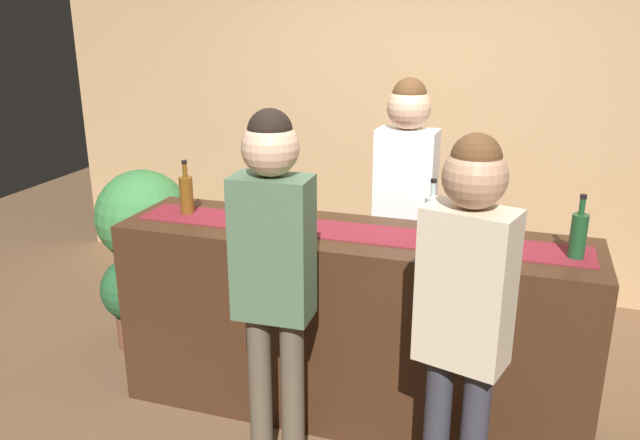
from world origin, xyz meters
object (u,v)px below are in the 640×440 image
(wine_bottle_clear, at_px, (432,216))
(customer_sipping, at_px, (465,301))
(wine_glass_near_customer, at_px, (461,222))
(wine_glass_mid_counter, at_px, (268,207))
(potted_plant_tall, at_px, (144,226))
(potted_plant_small, at_px, (134,296))
(wine_bottle_amber, at_px, (186,194))
(customer_browsing, at_px, (273,260))
(wine_bottle_green, at_px, (578,235))
(bartender, at_px, (405,194))

(wine_bottle_clear, height_order, customer_sipping, customer_sipping)
(wine_bottle_clear, distance_m, wine_glass_near_customer, 0.14)
(wine_glass_mid_counter, height_order, potted_plant_tall, wine_glass_mid_counter)
(customer_sipping, relative_size, potted_plant_small, 2.80)
(wine_bottle_amber, relative_size, potted_plant_tall, 0.30)
(wine_glass_near_customer, distance_m, customer_sipping, 0.71)
(wine_bottle_clear, relative_size, customer_browsing, 0.17)
(customer_browsing, relative_size, potted_plant_tall, 1.73)
(wine_bottle_green, distance_m, wine_bottle_clear, 0.67)
(wine_glass_near_customer, bearing_deg, wine_bottle_green, -5.14)
(wine_bottle_amber, bearing_deg, wine_bottle_clear, 0.97)
(wine_glass_mid_counter, distance_m, potted_plant_tall, 1.77)
(wine_bottle_green, distance_m, bartender, 1.09)
(wine_bottle_green, relative_size, wine_bottle_clear, 1.00)
(wine_glass_near_customer, bearing_deg, customer_sipping, -81.94)
(potted_plant_small, bearing_deg, customer_browsing, -31.99)
(bartender, relative_size, potted_plant_tall, 1.75)
(bartender, xyz_separation_m, potted_plant_small, (-1.68, -0.32, -0.75))
(wine_bottle_amber, relative_size, potted_plant_small, 0.50)
(bartender, bearing_deg, customer_sipping, 113.76)
(wine_glass_near_customer, bearing_deg, wine_glass_mid_counter, -176.49)
(potted_plant_small, bearing_deg, wine_glass_mid_counter, -15.34)
(wine_bottle_clear, bearing_deg, potted_plant_small, 173.65)
(wine_glass_mid_counter, height_order, bartender, bartender)
(potted_plant_small, bearing_deg, wine_bottle_amber, -22.43)
(wine_glass_mid_counter, bearing_deg, potted_plant_tall, 146.06)
(customer_browsing, bearing_deg, customer_sipping, -9.42)
(wine_bottle_clear, bearing_deg, bartender, 113.40)
(wine_glass_near_customer, relative_size, customer_sipping, 0.08)
(wine_bottle_clear, height_order, bartender, bartender)
(potted_plant_tall, relative_size, potted_plant_small, 1.66)
(wine_bottle_green, xyz_separation_m, wine_glass_mid_counter, (-1.50, -0.01, -0.01))
(customer_sipping, height_order, potted_plant_small, customer_sipping)
(bartender, relative_size, customer_sipping, 1.03)
(wine_glass_near_customer, relative_size, bartender, 0.08)
(wine_bottle_clear, distance_m, bartender, 0.59)
(bartender, xyz_separation_m, customer_sipping, (0.47, -1.25, -0.04))
(wine_bottle_green, height_order, wine_bottle_amber, same)
(wine_bottle_clear, xyz_separation_m, wine_glass_mid_counter, (-0.83, -0.08, -0.01))
(wine_bottle_clear, bearing_deg, wine_glass_near_customer, -9.08)
(wine_bottle_clear, bearing_deg, customer_browsing, -134.13)
(wine_glass_mid_counter, bearing_deg, customer_browsing, -65.43)
(customer_browsing, height_order, potted_plant_small, customer_browsing)
(customer_sipping, bearing_deg, wine_bottle_amber, 172.15)
(wine_bottle_clear, bearing_deg, wine_bottle_amber, -179.03)
(wine_glass_mid_counter, distance_m, potted_plant_small, 1.37)
(wine_glass_mid_counter, relative_size, customer_browsing, 0.08)
(wine_glass_mid_counter, distance_m, bartender, 0.86)
(wine_bottle_green, xyz_separation_m, wine_bottle_clear, (-0.67, 0.07, 0.00))
(wine_bottle_amber, height_order, wine_glass_mid_counter, wine_bottle_amber)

